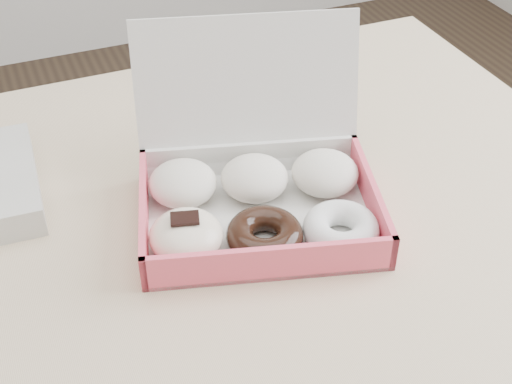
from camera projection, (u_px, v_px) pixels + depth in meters
name	position (u px, v px, depth m)	size (l,w,h in m)	color
table	(182.00, 259.00, 0.96)	(1.20, 0.80, 0.75)	tan
donut_box	(255.00, 192.00, 0.89)	(0.35, 0.33, 0.21)	silver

